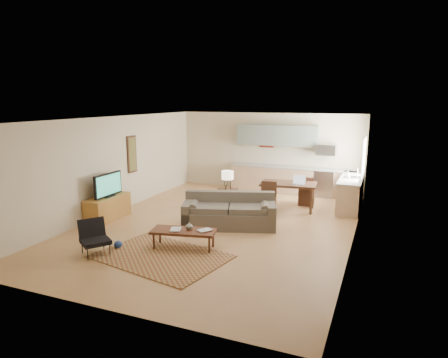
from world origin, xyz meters
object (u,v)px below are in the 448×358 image
at_px(sofa, 229,211).
at_px(console_table, 227,201).
at_px(armchair, 95,238).
at_px(tv_credenza, 108,208).
at_px(coffee_table, 184,239).
at_px(dining_table, 288,196).

bearing_deg(sofa, console_table, 95.31).
relative_size(armchair, console_table, 1.05).
distance_m(tv_credenza, console_table, 3.26).
bearing_deg(tv_credenza, coffee_table, -21.19).
relative_size(coffee_table, console_table, 2.03).
height_order(tv_credenza, console_table, console_table).
distance_m(tv_credenza, dining_table, 5.06).
distance_m(sofa, coffee_table, 1.81).
distance_m(coffee_table, dining_table, 4.13).
bearing_deg(dining_table, armchair, -126.34).
distance_m(sofa, console_table, 1.24).
relative_size(sofa, console_table, 3.52).
xyz_separation_m(armchair, tv_credenza, (-1.35, 2.11, -0.04)).
bearing_deg(console_table, armchair, -127.81).
height_order(console_table, dining_table, dining_table).
xyz_separation_m(coffee_table, dining_table, (1.36, 3.89, 0.19)).
xyz_separation_m(sofa, armchair, (-1.89, -2.75, -0.06)).
height_order(coffee_table, console_table, console_table).
bearing_deg(tv_credenza, console_table, 32.94).
bearing_deg(coffee_table, sofa, 66.30).
bearing_deg(armchair, sofa, 0.69).
relative_size(coffee_table, dining_table, 0.88).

